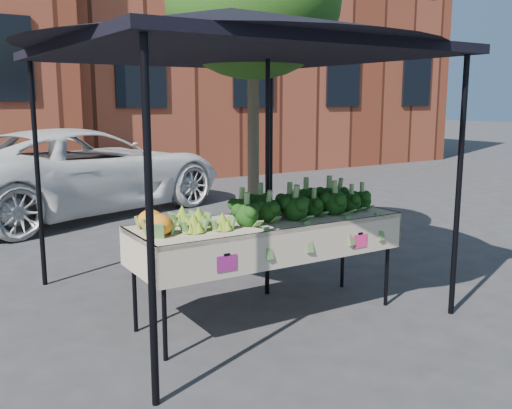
{
  "coord_description": "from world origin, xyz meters",
  "views": [
    {
      "loc": [
        -2.53,
        -3.86,
        1.92
      ],
      "look_at": [
        0.24,
        0.35,
        1.0
      ],
      "focal_mm": 40.15,
      "sensor_mm": 36.0,
      "label": 1
    }
  ],
  "objects_px": {
    "table": "(268,269)",
    "vehicle": "(76,58)",
    "canopy": "(232,159)",
    "street_tree": "(253,104)"
  },
  "relations": [
    {
      "from": "canopy",
      "to": "vehicle",
      "type": "xyz_separation_m",
      "value": [
        0.11,
        5.21,
        1.25
      ]
    },
    {
      "from": "vehicle",
      "to": "street_tree",
      "type": "bearing_deg",
      "value": 170.86
    },
    {
      "from": "table",
      "to": "vehicle",
      "type": "distance_m",
      "value": 6.22
    },
    {
      "from": "canopy",
      "to": "table",
      "type": "bearing_deg",
      "value": -90.35
    },
    {
      "from": "table",
      "to": "canopy",
      "type": "height_order",
      "value": "canopy"
    },
    {
      "from": "table",
      "to": "canopy",
      "type": "relative_size",
      "value": 0.77
    },
    {
      "from": "table",
      "to": "canopy",
      "type": "distance_m",
      "value": 1.11
    },
    {
      "from": "table",
      "to": "vehicle",
      "type": "height_order",
      "value": "vehicle"
    },
    {
      "from": "vehicle",
      "to": "street_tree",
      "type": "xyz_separation_m",
      "value": [
        0.66,
        -4.4,
        -0.74
      ]
    },
    {
      "from": "canopy",
      "to": "street_tree",
      "type": "distance_m",
      "value": 1.23
    }
  ]
}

